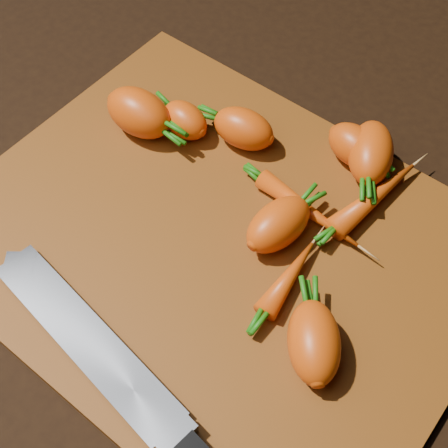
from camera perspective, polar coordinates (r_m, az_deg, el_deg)
The scene contains 13 objects.
ground at distance 0.62m, azimuth -0.57°, elevation -2.41°, with size 2.00×2.00×0.01m, color black.
cutting_board at distance 0.61m, azimuth -0.58°, elevation -1.87°, with size 0.50×0.40×0.01m, color #68350E.
carrot_0 at distance 0.68m, azimuth -7.80°, elevation 10.06°, with size 0.08×0.05×0.05m, color #E7510D.
carrot_1 at distance 0.68m, azimuth -3.59°, elevation 9.46°, with size 0.06×0.04×0.04m, color #E7510D.
carrot_2 at distance 0.66m, azimuth 13.26°, elevation 6.36°, with size 0.08×0.05×0.05m, color #E7510D.
carrot_3 at distance 0.59m, azimuth 5.00°, elevation -0.03°, with size 0.07×0.04×0.04m, color #E7510D.
carrot_4 at distance 0.67m, azimuth 1.80°, elevation 8.71°, with size 0.07×0.04×0.04m, color #E7510D.
carrot_5 at distance 0.67m, azimuth 11.84°, elevation 7.02°, with size 0.06×0.04×0.04m, color #E7510D.
carrot_6 at distance 0.54m, azimuth 8.22°, elevation -10.65°, with size 0.08×0.04×0.04m, color #E7510D.
carrot_7 at distance 0.64m, azimuth 13.61°, elevation 2.45°, with size 0.12×0.03×0.03m, color #E7510D.
carrot_8 at distance 0.62m, azimuth 7.70°, elevation 1.21°, with size 0.12×0.02×0.02m, color #E7510D.
carrot_9 at distance 0.58m, azimuth 5.97°, elevation -4.85°, with size 0.09×0.02×0.02m, color #E7510D.
knife at distance 0.55m, azimuth -11.19°, elevation -11.64°, with size 0.37×0.08×0.02m.
Camera 1 is at (0.21, -0.25, 0.52)m, focal length 50.00 mm.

